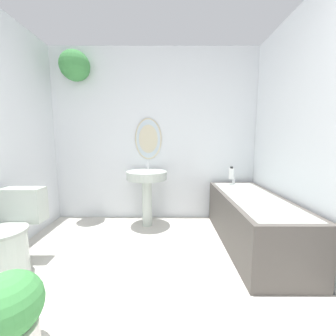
# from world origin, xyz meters

# --- Properties ---
(wall_back) EXTENTS (2.97, 0.39, 2.40)m
(wall_back) POSITION_xyz_m (-0.13, 2.65, 1.31)
(wall_back) COLOR silver
(wall_back) RESTS_ON ground_plane
(wall_right) EXTENTS (0.06, 2.76, 2.40)m
(wall_right) POSITION_xyz_m (1.46, 1.32, 1.20)
(wall_right) COLOR silver
(wall_right) RESTS_ON ground_plane
(toilet) EXTENTS (0.40, 0.52, 0.70)m
(toilet) POSITION_xyz_m (-1.17, 1.35, 0.31)
(toilet) COLOR #B2BCB2
(toilet) RESTS_ON ground_plane
(pedestal_sink) EXTENTS (0.53, 0.53, 0.84)m
(pedestal_sink) POSITION_xyz_m (-0.09, 2.33, 0.59)
(pedestal_sink) COLOR #B2BCB2
(pedestal_sink) RESTS_ON ground_plane
(bathtub) EXTENTS (0.61, 1.53, 0.62)m
(bathtub) POSITION_xyz_m (1.10, 1.82, 0.28)
(bathtub) COLOR #4C4742
(bathtub) RESTS_ON ground_plane
(shampoo_bottle) EXTENTS (0.07, 0.07, 0.17)m
(shampoo_bottle) POSITION_xyz_m (1.05, 2.44, 0.69)
(shampoo_bottle) COLOR white
(shampoo_bottle) RESTS_ON bathtub
(potted_plant) EXTENTS (0.33, 0.33, 0.47)m
(potted_plant) POSITION_xyz_m (-0.63, 0.63, 0.25)
(potted_plant) COLOR silver
(potted_plant) RESTS_ON ground_plane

